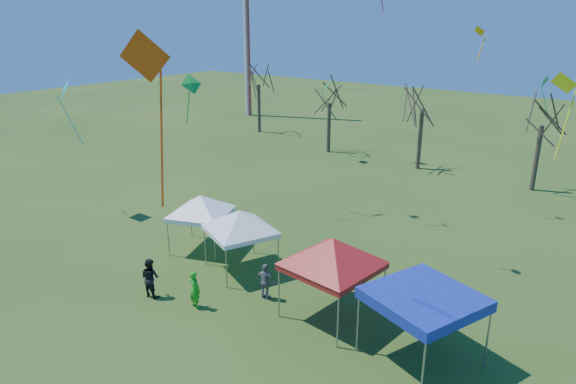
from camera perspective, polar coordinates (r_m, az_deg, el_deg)
name	(u,v)px	position (r m, az deg, el deg)	size (l,w,h in m)	color
ground	(224,317)	(20.92, -7.10, -13.67)	(140.00, 140.00, 0.00)	#294B18
radio_mast	(246,5)	(61.67, -4.69, 20.03)	(0.70, 0.70, 25.00)	silver
tree_0	(258,67)	(52.19, -3.32, 13.67)	(3.83, 3.83, 8.44)	#3D2D21
tree_1	(330,85)	(44.17, 4.68, 11.79)	(3.42, 3.42, 7.54)	#3D2D21
tree_2	(424,87)	(40.08, 14.90, 11.23)	(3.71, 3.71, 8.18)	#3D2D21
tree_3	(546,101)	(37.50, 26.74, 9.05)	(3.59, 3.59, 7.91)	#3D2D21
tent_white_west	(200,199)	(25.72, -9.72, -0.78)	(3.52, 3.52, 3.31)	gray
tent_white_mid	(240,215)	(23.28, -5.38, -2.51)	(3.60, 3.60, 3.40)	gray
tent_red	(333,244)	(19.45, 5.03, -5.75)	(4.36, 4.36, 3.87)	gray
tent_blue	(424,299)	(17.92, 14.88, -11.46)	(4.17, 4.17, 2.55)	gray
person_green	(195,289)	(21.35, -10.32, -10.60)	(0.59, 0.39, 1.62)	green
person_grey	(266,282)	(21.64, -2.50, -9.92)	(0.92, 0.38, 1.58)	slate
person_dark	(150,277)	(22.54, -15.06, -9.16)	(0.83, 0.65, 1.71)	black
kite_1	(192,84)	(23.78, -10.67, 11.69)	(0.87, 1.15, 2.30)	green
kite_14	(65,89)	(32.01, -23.55, 10.46)	(1.76, 1.57, 4.09)	#0CBBC2
kite_17	(565,84)	(21.81, 28.38, 10.52)	(1.29, 1.10, 3.28)	#FAFC1A
kite_5	(146,58)	(12.39, -15.49, 14.11)	(1.36, 0.95, 4.16)	#F9440D
kite_19	(480,32)	(31.36, 20.55, 16.31)	(0.86, 0.73, 1.92)	#F7A80D
kite_13	(326,87)	(41.58, 4.24, 11.59)	(1.09, 1.19, 2.70)	#169339
kite_22	(545,83)	(36.72, 26.64, 10.81)	(0.82, 0.88, 2.64)	green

